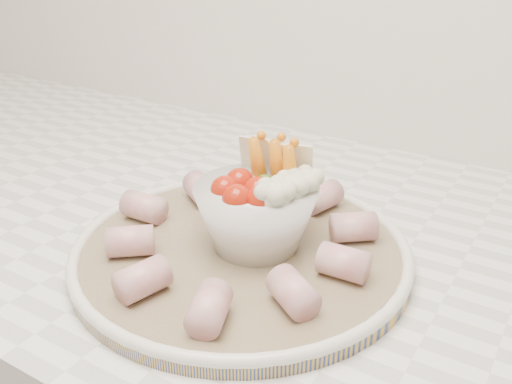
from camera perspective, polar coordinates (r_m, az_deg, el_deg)
The scene contains 3 objects.
serving_platter at distance 0.59m, azimuth -1.49°, elevation -5.88°, with size 0.36×0.36×0.02m.
veggie_bowl at distance 0.57m, azimuth 0.31°, elevation -1.70°, with size 0.13×0.13×0.11m.
cured_meat_rolls at distance 0.58m, azimuth -1.57°, elevation -4.20°, with size 0.28×0.29×0.03m.
Camera 1 is at (0.36, 0.95, 1.24)m, focal length 40.00 mm.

